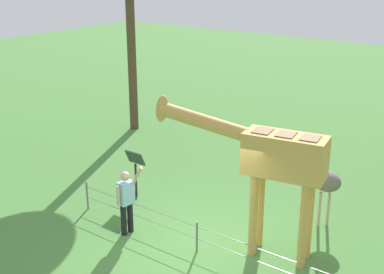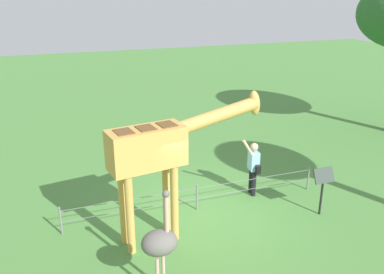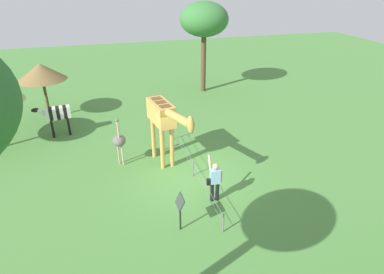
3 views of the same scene
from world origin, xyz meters
name	(u,v)px [view 2 (image 2 of 3)]	position (x,y,z in m)	size (l,w,h in m)	color
ground_plane	(199,213)	(0.00, 0.00, 0.00)	(60.00, 60.00, 0.00)	#4C843D
giraffe	(161,150)	(-1.20, -0.72, 2.24)	(3.96, 1.14, 3.32)	gold
visitor	(253,166)	(1.81, 0.47, 0.90)	(0.58, 0.59, 1.77)	black
ostrich	(160,243)	(-1.78, -2.61, 1.18)	(0.70, 0.56, 2.25)	#CC9E93
info_sign	(323,182)	(2.98, -1.12, 0.95)	(0.56, 0.21, 1.32)	black
wire_fence	(197,196)	(0.00, 0.18, 0.40)	(7.05, 0.05, 0.75)	slate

